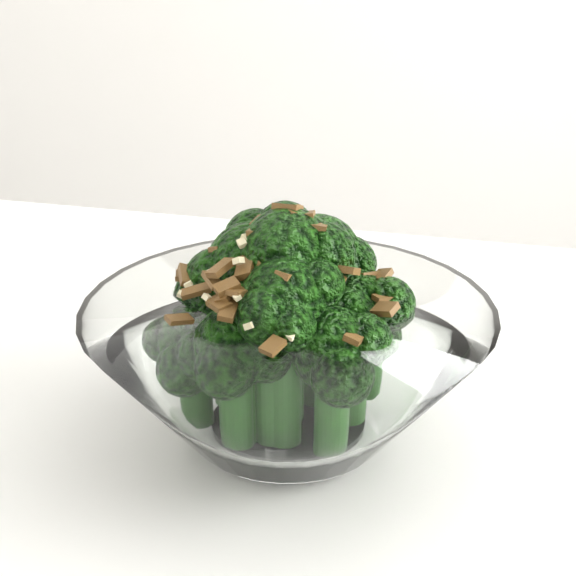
{
  "coord_description": "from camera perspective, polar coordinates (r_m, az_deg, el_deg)",
  "views": [
    {
      "loc": [
        -0.1,
        -0.43,
        1.03
      ],
      "look_at": [
        -0.13,
        -0.02,
        0.85
      ],
      "focal_mm": 50.0,
      "sensor_mm": 36.0,
      "label": 1
    }
  ],
  "objects": [
    {
      "name": "broccoli_dish",
      "position": [
        0.47,
        -0.12,
        -4.6
      ],
      "size": [
        0.24,
        0.24,
        0.15
      ],
      "color": "white",
      "rests_on": "table"
    },
    {
      "name": "table",
      "position": [
        0.52,
        8.86,
        -18.46
      ],
      "size": [
        1.33,
        1.01,
        0.75
      ],
      "color": "white",
      "rests_on": "ground"
    }
  ]
}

